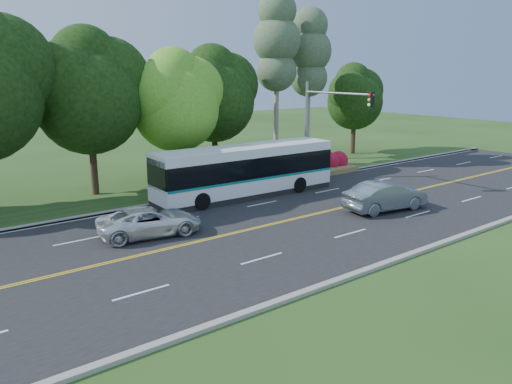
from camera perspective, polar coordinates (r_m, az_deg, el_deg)
ground at (r=27.55m, az=6.03°, el=-2.72°), size 120.00×120.00×0.00m
road at (r=27.55m, az=6.03°, el=-2.70°), size 60.00×14.00×0.02m
curb_north at (r=32.90m, az=-2.53°, el=0.20°), size 60.00×0.30×0.15m
curb_south at (r=23.15m, az=18.34°, el=-6.41°), size 60.00×0.30×0.15m
grass_verge at (r=34.40m, az=-4.29°, el=0.73°), size 60.00×4.00×0.10m
lane_markings at (r=27.49m, az=5.89°, el=-2.71°), size 57.60×13.82×0.00m
tree_row at (r=33.90m, az=-14.95°, el=11.52°), size 44.70×9.10×13.84m
bougainvillea_hedge at (r=37.95m, az=5.52°, el=2.96°), size 9.50×2.25×1.50m
traffic_signal at (r=34.98m, az=7.92°, el=8.53°), size 0.42×6.10×7.00m
transit_bus at (r=31.28m, az=-1.20°, el=2.34°), size 12.18×2.98×3.17m
sedan at (r=29.13m, az=14.61°, el=-0.47°), size 5.22×2.53×1.65m
suv at (r=24.52m, az=-12.02°, el=-3.32°), size 5.25×3.08×1.37m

